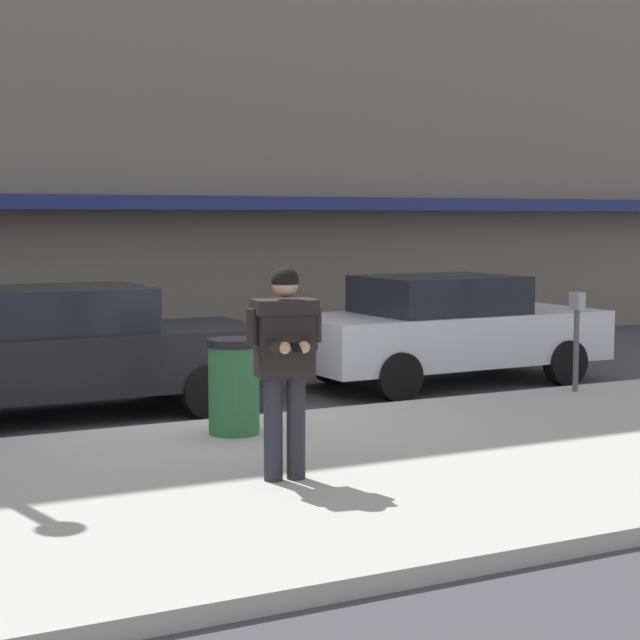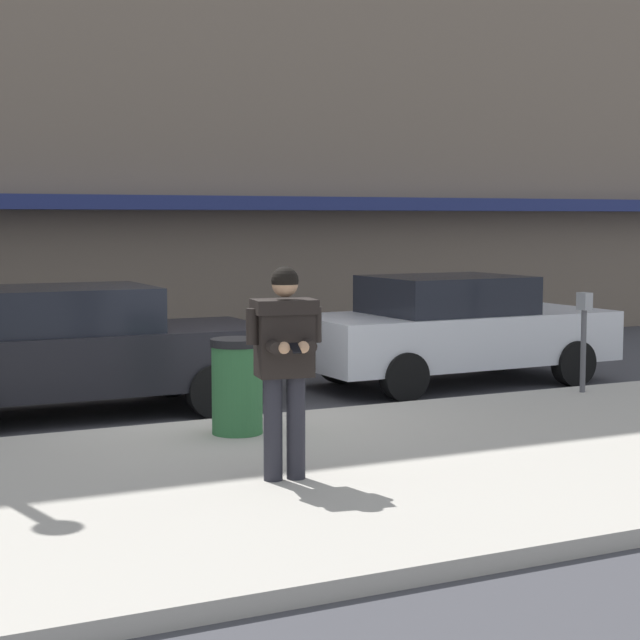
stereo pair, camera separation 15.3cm
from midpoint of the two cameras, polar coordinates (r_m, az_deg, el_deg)
name	(u,v)px [view 2 (the right image)]	position (r m, az deg, el deg)	size (l,w,h in m)	color
ground_plane	(215,427)	(12.13, -5.28, -5.71)	(80.00, 80.00, 0.00)	#3D3D42
sidewalk	(425,464)	(10.06, 6.05, -7.64)	(32.00, 5.30, 0.14)	#A8A399
curb_paint_line	(293,419)	(12.56, -1.08, -5.28)	(28.00, 0.12, 0.01)	silver
parked_sedan_mid	(75,349)	(12.98, -12.63, -1.54)	(4.53, 1.99, 1.54)	black
parked_sedan_far	(454,329)	(15.12, 7.46, -0.48)	(4.54, 2.00, 1.54)	silver
man_texting_on_phone	(285,349)	(8.93, -1.41, -1.58)	(0.64, 0.62, 1.81)	#23232B
parking_meter	(584,327)	(13.91, 14.20, -0.37)	(0.12, 0.18, 1.27)	#4C4C51
trash_bin	(237,386)	(10.98, -4.04, -3.52)	(0.55, 0.55, 0.98)	#2D6638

